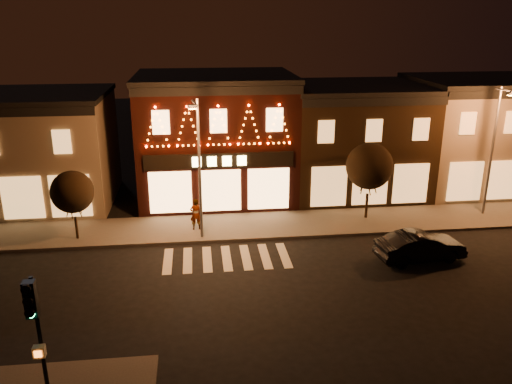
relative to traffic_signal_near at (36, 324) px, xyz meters
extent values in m
plane|color=black|center=(6.08, 6.90, -3.56)|extent=(120.00, 120.00, 0.00)
cube|color=#47423D|center=(8.08, 14.90, -3.48)|extent=(44.00, 4.00, 0.15)
cube|color=#7F6E5A|center=(-6.92, 20.90, -0.06)|extent=(12.00, 8.00, 7.00)
cube|color=black|center=(-6.92, 20.90, 3.59)|extent=(12.20, 8.20, 0.30)
cube|color=black|center=(6.08, 20.90, 0.44)|extent=(10.00, 8.00, 8.00)
cube|color=black|center=(6.08, 20.90, 4.59)|extent=(10.20, 8.20, 0.30)
cube|color=black|center=(6.08, 16.85, 4.19)|extent=(10.00, 0.25, 0.50)
cube|color=black|center=(6.08, 16.80, 0.04)|extent=(9.00, 0.15, 0.90)
cube|color=#FFD87F|center=(6.08, 16.70, 0.04)|extent=(3.40, 0.08, 0.60)
cube|color=#2F1F10|center=(15.58, 20.90, 0.04)|extent=(9.00, 8.00, 7.20)
cube|color=black|center=(15.58, 20.90, 3.79)|extent=(9.20, 8.20, 0.30)
cube|color=black|center=(15.58, 16.85, 3.39)|extent=(9.00, 0.25, 0.50)
cube|color=#7F6E5A|center=(24.58, 20.90, 0.19)|extent=(9.00, 8.00, 7.50)
cube|color=black|center=(24.58, 20.90, 4.09)|extent=(9.20, 8.20, 0.30)
cylinder|color=black|center=(0.01, 0.15, -0.99)|extent=(0.13, 0.13, 4.83)
cube|color=black|center=(0.00, -0.08, 0.85)|extent=(0.35, 0.33, 1.10)
cylinder|color=#19FF72|center=(-0.01, -0.25, 0.48)|extent=(0.23, 0.07, 0.23)
cube|color=beige|center=(0.00, -0.06, -0.89)|extent=(0.34, 0.24, 0.36)
cylinder|color=#59595E|center=(4.87, 13.50, 0.44)|extent=(0.15, 0.15, 7.69)
cylinder|color=#59595E|center=(4.74, 12.75, 4.19)|extent=(0.35, 1.53, 0.10)
cube|color=#59595E|center=(4.61, 11.99, 4.14)|extent=(0.52, 0.34, 0.17)
cube|color=orange|center=(4.61, 11.99, 4.03)|extent=(0.39, 0.25, 0.05)
cylinder|color=#59595E|center=(22.38, 15.10, 0.50)|extent=(0.16, 0.16, 7.82)
cylinder|color=#59595E|center=(22.22, 14.33, 4.31)|extent=(0.41, 1.55, 0.10)
cube|color=#59595E|center=(22.07, 13.57, 4.26)|extent=(0.53, 0.37, 0.18)
cube|color=orange|center=(22.07, 13.57, 4.16)|extent=(0.40, 0.27, 0.05)
cylinder|color=black|center=(-2.00, 14.09, -2.77)|extent=(0.14, 0.14, 1.27)
sphere|color=black|center=(-2.00, 14.09, -0.69)|extent=(2.32, 2.32, 2.32)
cylinder|color=black|center=(14.89, 15.28, -2.65)|extent=(0.17, 0.17, 1.52)
sphere|color=black|center=(14.89, 15.28, -0.15)|extent=(2.78, 2.78, 2.78)
imported|color=black|center=(15.86, 9.56, -2.81)|extent=(4.69, 2.13, 1.49)
imported|color=gray|center=(4.56, 14.60, -2.48)|extent=(0.72, 0.52, 1.85)
camera|label=1|loc=(4.75, -13.52, 8.35)|focal=36.66mm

